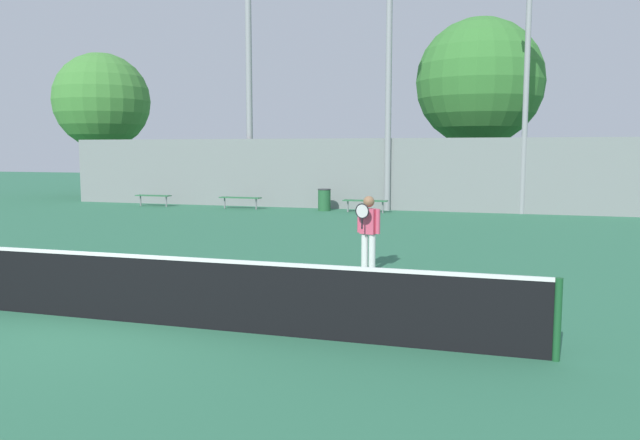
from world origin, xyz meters
The scene contains 13 objects.
ground_plane centered at (0.00, 0.00, 0.00)m, with size 100.00×100.00×0.00m, color #2D6B4C.
tennis_net centered at (0.00, 0.00, 0.51)m, with size 12.39×0.09×1.00m.
tennis_player centered at (2.82, 4.86, 0.87)m, with size 0.50×0.47×1.54m.
bench_courtside_near centered at (0.16, 16.49, 0.45)m, with size 1.77×0.40×0.50m.
bench_courtside_far centered at (-9.41, 16.49, 0.45)m, with size 1.61×0.40×0.50m.
bench_adjacent_court centered at (-5.24, 16.49, 0.45)m, with size 1.81×0.40×0.50m.
light_pole_near_left centered at (0.83, 17.60, 5.50)m, with size 0.90×0.60×9.26m.
light_pole_far_right centered at (6.12, 17.76, 5.65)m, with size 0.90×0.60×9.07m.
light_pole_center_back centered at (-5.45, 18.10, 6.43)m, with size 0.90×0.60×11.36m.
trash_bin centered at (-1.62, 16.76, 0.45)m, with size 0.54×0.54×0.89m.
back_fence centered at (0.00, 17.74, 1.48)m, with size 28.24×0.06×2.96m.
tree_green_tall centered at (4.18, 22.27, 5.55)m, with size 5.80×5.80×8.46m.
tree_green_broad centered at (-15.06, 20.91, 5.02)m, with size 4.99×4.99×7.53m.
Camera 1 is at (5.53, -7.65, 2.49)m, focal length 35.00 mm.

